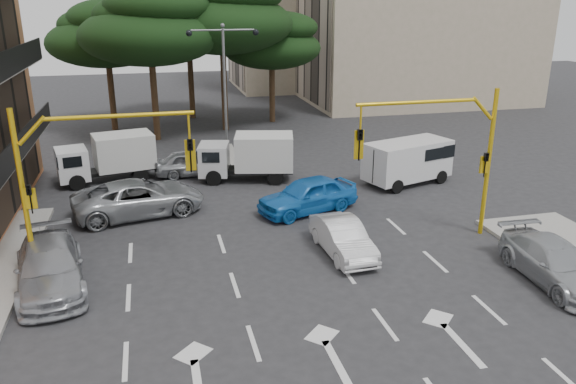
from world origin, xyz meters
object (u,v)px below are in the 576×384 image
signal_mast_right (450,145)px  box_truck_b (247,157)px  signal_mast_left (78,169)px  car_silver_cross_a (139,198)px  car_white_hatch (343,238)px  car_silver_wagon (50,267)px  box_truck_a (107,159)px  street_lamp_center (224,68)px  car_blue_compact (308,195)px  car_silver_parked (555,263)px  van_white (407,162)px  car_silver_cross_b (193,163)px

signal_mast_right → box_truck_b: size_ratio=1.19×
signal_mast_left → car_silver_cross_a: 6.60m
car_silver_cross_a → car_white_hatch: bearing=-140.9°
car_silver_wagon → box_truck_a: size_ratio=1.04×
street_lamp_center → car_blue_compact: (2.30, -9.87, -4.63)m
signal_mast_left → car_silver_cross_a: signal_mast_left is taller
signal_mast_left → car_silver_parked: 16.41m
street_lamp_center → car_silver_wagon: 17.35m
car_white_hatch → van_white: van_white is taller
signal_mast_right → car_silver_parked: 5.71m
car_silver_cross_b → box_truck_b: (2.75, -1.50, 0.53)m
car_white_hatch → car_silver_parked: (6.32, -3.84, 0.04)m
car_silver_parked → van_white: bearing=93.5°
signal_mast_left → box_truck_b: 12.26m
van_white → signal_mast_left: bearing=-83.1°
van_white → car_blue_compact: bearing=-83.2°
car_silver_cross_b → van_white: bearing=-110.9°
car_silver_parked → box_truck_b: size_ratio=0.96×
car_white_hatch → car_silver_parked: size_ratio=0.83×
signal_mast_right → car_white_hatch: bearing=-173.6°
car_silver_cross_b → car_silver_cross_a: bearing=152.1°
car_silver_parked → box_truck_a: box_truck_a is taller
car_silver_cross_a → car_silver_wagon: bearing=143.5°
signal_mast_right → car_silver_parked: size_ratio=1.25×
van_white → box_truck_b: bearing=-125.2°
car_white_hatch → box_truck_b: 10.20m
car_silver_wagon → car_silver_parked: (16.70, -3.68, -0.05)m
car_silver_wagon → car_silver_cross_a: (2.87, 6.25, 0.05)m
street_lamp_center → car_silver_wagon: street_lamp_center is taller
van_white → box_truck_b: box_truck_b is taller
signal_mast_right → car_silver_cross_b: (-9.09, 11.01, -3.17)m
signal_mast_left → box_truck_b: size_ratio=1.19×
box_truck_b → van_white: bearing=-94.9°
box_truck_a → car_silver_wagon: bearing=162.0°
car_blue_compact → car_silver_cross_b: (-4.59, 6.87, -0.09)m
car_white_hatch → car_silver_wagon: car_silver_wagon is taller
car_blue_compact → car_silver_cross_b: car_blue_compact is taller
car_silver_cross_a → van_white: van_white is taller
box_truck_b → box_truck_a: bearing=90.4°
car_blue_compact → car_silver_wagon: car_blue_compact is taller
signal_mast_left → car_blue_compact: signal_mast_left is taller
street_lamp_center → car_silver_cross_a: 10.89m
signal_mast_left → car_silver_cross_b: (4.52, 11.01, -3.17)m
signal_mast_right → van_white: size_ratio=1.31×
car_silver_cross_a → car_silver_parked: size_ratio=1.20×
car_silver_cross_b → van_white: 11.54m
car_silver_cross_a → box_truck_a: 5.78m
car_silver_cross_a → street_lamp_center: bearing=-43.2°
car_white_hatch → street_lamp_center: bearing=96.3°
car_silver_cross_a → box_truck_b: size_ratio=1.14×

